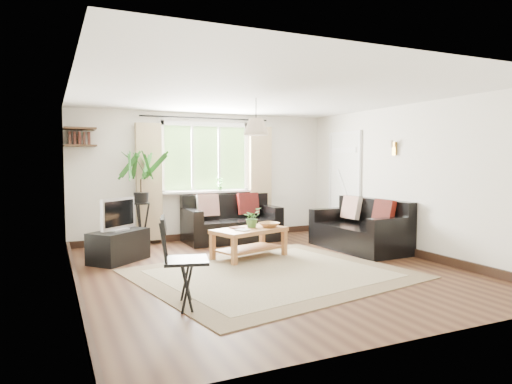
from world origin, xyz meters
name	(u,v)px	position (x,y,z in m)	size (l,w,h in m)	color
floor	(268,269)	(0.00, 0.00, 0.00)	(5.50, 5.50, 0.00)	black
ceiling	(268,94)	(0.00, 0.00, 2.40)	(5.50, 5.50, 0.00)	white
wall_back	(205,176)	(0.00, 2.75, 1.20)	(5.00, 0.02, 2.40)	silver
wall_front	(415,198)	(0.00, -2.75, 1.20)	(5.00, 0.02, 2.40)	silver
wall_left	(72,188)	(-2.50, 0.00, 1.20)	(0.02, 5.50, 2.40)	silver
wall_right	(409,180)	(2.50, 0.00, 1.20)	(0.02, 5.50, 2.40)	silver
rug	(272,273)	(-0.07, -0.27, 0.01)	(3.32, 2.85, 0.02)	#C2B796
window	(206,158)	(0.00, 2.71, 1.55)	(2.50, 0.16, 2.16)	white
door	(344,187)	(2.47, 1.70, 1.00)	(0.06, 0.96, 2.06)	silver
corner_shelf	(80,137)	(-2.25, 2.50, 1.89)	(0.50, 0.50, 0.34)	black
pendant_lamp	(256,123)	(0.00, 0.40, 2.05)	(0.36, 0.36, 0.54)	beige
wall_sconce	(393,146)	(2.43, 0.30, 1.74)	(0.12, 0.12, 0.28)	beige
sofa_back	(232,219)	(0.35, 2.26, 0.41)	(1.74, 0.87, 0.82)	black
sofa_right	(359,226)	(2.01, 0.62, 0.41)	(0.86, 1.73, 0.81)	black
coffee_table	(249,243)	(0.06, 0.78, 0.23)	(1.13, 0.61, 0.46)	brown
table_plant	(252,217)	(0.14, 0.86, 0.62)	(0.28, 0.24, 0.31)	#3C692A
bowl	(269,225)	(0.40, 0.78, 0.50)	(0.30, 0.30, 0.07)	#A26E38
book_a	(239,231)	(-0.19, 0.59, 0.47)	(0.15, 0.21, 0.02)	silver
book_b	(233,228)	(-0.20, 0.83, 0.47)	(0.16, 0.21, 0.02)	#592F23
tv_stand	(119,246)	(-1.82, 1.36, 0.23)	(0.87, 0.49, 0.47)	black
tv	(118,214)	(-1.82, 1.36, 0.72)	(0.67, 0.22, 0.51)	#A5A5AA
palm_stand	(141,199)	(-1.29, 2.36, 0.84)	(0.65, 0.65, 1.68)	black
folding_chair	(186,262)	(-1.48, -1.12, 0.47)	(0.49, 0.49, 0.94)	black
sill_plant	(220,183)	(0.25, 2.63, 1.06)	(0.14, 0.10, 0.27)	#2D6023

